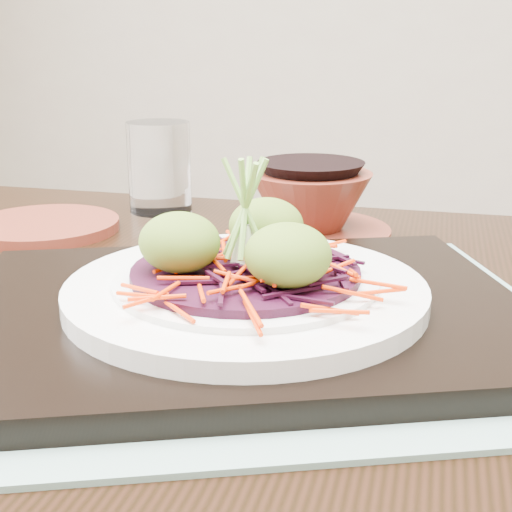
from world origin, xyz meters
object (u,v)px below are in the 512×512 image
at_px(terracotta_side_plate, 44,226).
at_px(terracotta_bowl_set, 310,210).
at_px(water_glass, 159,167).
at_px(dining_table, 220,413).
at_px(serving_tray, 246,312).
at_px(white_plate, 246,289).

height_order(terracotta_side_plate, terracotta_bowl_set, terracotta_bowl_set).
bearing_deg(water_glass, dining_table, -53.18).
xyz_separation_m(serving_tray, terracotta_bowl_set, (-0.03, 0.24, 0.02)).
distance_m(terracotta_side_plate, terracotta_bowl_set, 0.29).
relative_size(water_glass, terracotta_bowl_set, 0.53).
bearing_deg(white_plate, water_glass, 128.49).
relative_size(white_plate, terracotta_side_plate, 1.60).
bearing_deg(terracotta_side_plate, serving_tray, -28.36).
bearing_deg(water_glass, serving_tray, -51.51).
distance_m(serving_tray, white_plate, 0.02).
distance_m(serving_tray, terracotta_side_plate, 0.35).
bearing_deg(terracotta_bowl_set, serving_tray, -83.02).
height_order(dining_table, water_glass, water_glass).
relative_size(white_plate, terracotta_bowl_set, 1.28).
xyz_separation_m(dining_table, terracotta_side_plate, (-0.27, 0.14, 0.10)).
distance_m(white_plate, terracotta_side_plate, 0.35).
xyz_separation_m(white_plate, terracotta_bowl_set, (-0.03, 0.24, 0.00)).
xyz_separation_m(dining_table, serving_tray, (0.04, -0.03, 0.10)).
height_order(serving_tray, terracotta_bowl_set, terracotta_bowl_set).
bearing_deg(terracotta_bowl_set, terracotta_side_plate, -164.30).
xyz_separation_m(water_glass, terracotta_bowl_set, (0.21, -0.05, -0.02)).
xyz_separation_m(terracotta_side_plate, water_glass, (0.07, 0.13, 0.05)).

